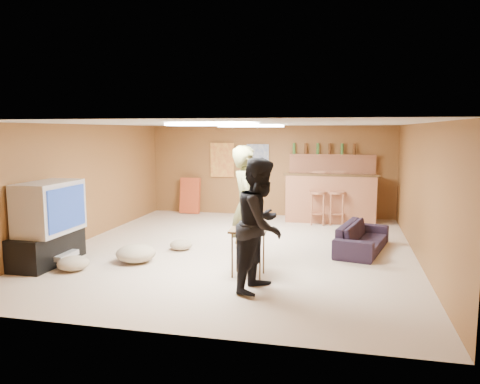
% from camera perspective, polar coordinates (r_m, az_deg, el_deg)
% --- Properties ---
extents(ground, '(7.00, 7.00, 0.00)m').
position_cam_1_polar(ground, '(8.29, -0.31, -7.04)').
color(ground, '#C1AA93').
rests_on(ground, ground).
extents(ceiling, '(6.00, 7.00, 0.02)m').
position_cam_1_polar(ceiling, '(8.03, -0.32, 8.34)').
color(ceiling, silver).
rests_on(ceiling, ground).
extents(wall_back, '(6.00, 0.02, 2.20)m').
position_cam_1_polar(wall_back, '(11.50, 3.66, 2.60)').
color(wall_back, brown).
rests_on(wall_back, ground).
extents(wall_front, '(6.00, 0.02, 2.20)m').
position_cam_1_polar(wall_front, '(4.79, -9.92, -4.48)').
color(wall_front, brown).
rests_on(wall_front, ground).
extents(wall_left, '(0.02, 7.00, 2.20)m').
position_cam_1_polar(wall_left, '(9.24, -18.75, 1.00)').
color(wall_left, brown).
rests_on(wall_left, ground).
extents(wall_right, '(0.02, 7.00, 2.20)m').
position_cam_1_polar(wall_right, '(7.96, 21.21, -0.10)').
color(wall_right, brown).
rests_on(wall_right, ground).
extents(tv_stand, '(0.55, 1.30, 0.50)m').
position_cam_1_polar(tv_stand, '(7.99, -22.41, -6.33)').
color(tv_stand, black).
rests_on(tv_stand, ground).
extents(dvd_box, '(0.35, 0.50, 0.08)m').
position_cam_1_polar(dvd_box, '(7.90, -21.06, -7.18)').
color(dvd_box, '#B2B2B7').
rests_on(dvd_box, tv_stand).
extents(tv_body, '(0.60, 1.10, 0.80)m').
position_cam_1_polar(tv_body, '(7.83, -22.23, -1.75)').
color(tv_body, '#B2B2B7').
rests_on(tv_body, tv_stand).
extents(tv_screen, '(0.02, 0.95, 0.65)m').
position_cam_1_polar(tv_screen, '(7.66, -20.33, -1.86)').
color(tv_screen, navy).
rests_on(tv_screen, tv_body).
extents(bar_counter, '(2.00, 0.60, 1.10)m').
position_cam_1_polar(bar_counter, '(10.88, 10.99, -0.73)').
color(bar_counter, brown).
rests_on(bar_counter, ground).
extents(bar_lip, '(2.10, 0.12, 0.05)m').
position_cam_1_polar(bar_lip, '(10.57, 11.02, 2.03)').
color(bar_lip, '#3F2A14').
rests_on(bar_lip, bar_counter).
extents(bar_shelf, '(2.00, 0.18, 0.05)m').
position_cam_1_polar(bar_shelf, '(11.23, 11.19, 4.40)').
color(bar_shelf, brown).
rests_on(bar_shelf, bar_backing).
extents(bar_backing, '(2.00, 0.14, 0.60)m').
position_cam_1_polar(bar_backing, '(11.27, 11.15, 2.88)').
color(bar_backing, brown).
rests_on(bar_backing, bar_counter).
extents(poster_left, '(0.60, 0.03, 0.85)m').
position_cam_1_polar(poster_left, '(11.70, -2.19, 3.92)').
color(poster_left, '#BF3F26').
rests_on(poster_left, wall_back).
extents(poster_right, '(0.55, 0.03, 0.80)m').
position_cam_1_polar(poster_right, '(11.50, 2.16, 3.85)').
color(poster_right, '#334C99').
rests_on(poster_right, wall_back).
extents(folding_chair_stack, '(0.50, 0.26, 0.91)m').
position_cam_1_polar(folding_chair_stack, '(11.87, -6.10, -0.44)').
color(folding_chair_stack, '#B94422').
rests_on(folding_chair_stack, ground).
extents(ceiling_panel_front, '(1.20, 0.60, 0.04)m').
position_cam_1_polar(ceiling_panel_front, '(6.57, -3.33, 8.24)').
color(ceiling_panel_front, white).
rests_on(ceiling_panel_front, ceiling).
extents(ceiling_panel_back, '(1.20, 0.60, 0.04)m').
position_cam_1_polar(ceiling_panel_back, '(9.20, 1.40, 8.05)').
color(ceiling_panel_back, white).
rests_on(ceiling_panel_back, ceiling).
extents(person_olive, '(0.65, 0.79, 1.86)m').
position_cam_1_polar(person_olive, '(7.09, 0.74, -1.85)').
color(person_olive, brown).
rests_on(person_olive, ground).
extents(person_black, '(0.83, 0.97, 1.74)m').
position_cam_1_polar(person_black, '(6.08, 2.56, -4.01)').
color(person_black, black).
rests_on(person_black, ground).
extents(sofa, '(1.01, 1.76, 0.48)m').
position_cam_1_polar(sofa, '(8.42, 14.69, -5.37)').
color(sofa, black).
rests_on(sofa, ground).
extents(tray_table, '(0.55, 0.46, 0.68)m').
position_cam_1_polar(tray_table, '(6.78, 1.00, -7.40)').
color(tray_table, '#3F2A14').
rests_on(tray_table, ground).
extents(cup_red_near, '(0.08, 0.08, 0.10)m').
position_cam_1_polar(cup_red_near, '(6.75, 0.28, -4.04)').
color(cup_red_near, red).
rests_on(cup_red_near, tray_table).
extents(cup_red_far, '(0.08, 0.08, 0.11)m').
position_cam_1_polar(cup_red_far, '(6.58, 1.66, -4.32)').
color(cup_red_far, red).
rests_on(cup_red_far, tray_table).
extents(cup_blue, '(0.08, 0.08, 0.11)m').
position_cam_1_polar(cup_blue, '(6.73, 2.19, -4.03)').
color(cup_blue, navy).
rests_on(cup_blue, tray_table).
extents(bar_stool_left, '(0.51, 0.51, 1.28)m').
position_cam_1_polar(bar_stool_left, '(10.49, 9.51, -0.50)').
color(bar_stool_left, brown).
rests_on(bar_stool_left, ground).
extents(bar_stool_right, '(0.53, 0.53, 1.27)m').
position_cam_1_polar(bar_stool_right, '(10.54, 11.77, -0.53)').
color(bar_stool_right, brown).
rests_on(bar_stool_right, ground).
extents(cushion_near_tv, '(0.80, 0.80, 0.28)m').
position_cam_1_polar(cushion_near_tv, '(7.70, -12.59, -7.30)').
color(cushion_near_tv, tan).
rests_on(cushion_near_tv, ground).
extents(cushion_mid, '(0.50, 0.50, 0.18)m').
position_cam_1_polar(cushion_mid, '(8.34, -7.21, -6.39)').
color(cushion_mid, tan).
rests_on(cushion_mid, ground).
extents(cushion_far, '(0.55, 0.55, 0.21)m').
position_cam_1_polar(cushion_far, '(7.52, -19.67, -8.19)').
color(cushion_far, tan).
rests_on(cushion_far, ground).
extents(bottle_row, '(1.48, 0.08, 0.26)m').
position_cam_1_polar(bottle_row, '(11.21, 10.18, 5.21)').
color(bottle_row, '#3F7233').
rests_on(bottle_row, bar_shelf).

